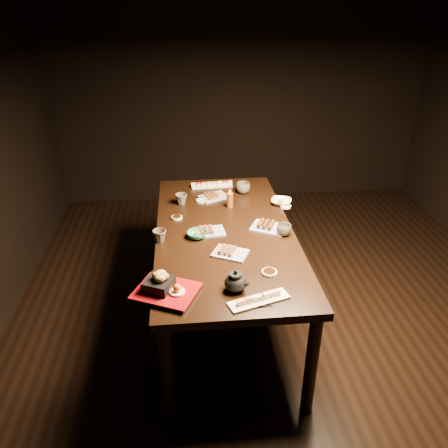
{
  "coord_description": "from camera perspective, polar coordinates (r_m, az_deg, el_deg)",
  "views": [
    {
      "loc": [
        -0.67,
        -2.23,
        2.14
      ],
      "look_at": [
        -0.41,
        0.34,
        0.77
      ],
      "focal_mm": 35.0,
      "sensor_mm": 36.0,
      "label": 1
    }
  ],
  "objects": [
    {
      "name": "ground",
      "position": [
        3.16,
        8.36,
        -15.08
      ],
      "size": [
        5.0,
        5.0,
        0.0
      ],
      "primitive_type": "plane",
      "color": "black",
      "rests_on": "ground"
    },
    {
      "name": "dining_table",
      "position": [
        3.09,
        0.09,
        -6.92
      ],
      "size": [
        1.29,
        1.96,
        0.75
      ],
      "primitive_type": "cube",
      "rotation": [
        0.0,
        0.0,
        -0.24
      ],
      "color": "black",
      "rests_on": "ground"
    },
    {
      "name": "sushi_platter_near",
      "position": [
        2.25,
        4.59,
        -9.63
      ],
      "size": [
        0.33,
        0.18,
        0.04
      ],
      "primitive_type": null,
      "rotation": [
        0.0,
        0.0,
        0.31
      ],
      "color": "white",
      "rests_on": "dining_table"
    },
    {
      "name": "sushi_platter_far",
      "position": [
        3.55,
        -1.61,
        5.24
      ],
      "size": [
        0.33,
        0.11,
        0.04
      ],
      "primitive_type": null,
      "rotation": [
        0.0,
        0.0,
        3.21
      ],
      "color": "white",
      "rests_on": "dining_table"
    },
    {
      "name": "yakitori_plate_center",
      "position": [
        2.85,
        -1.93,
        -0.7
      ],
      "size": [
        0.21,
        0.17,
        0.05
      ],
      "primitive_type": null,
      "rotation": [
        0.0,
        0.0,
        0.11
      ],
      "color": "#828EB6",
      "rests_on": "dining_table"
    },
    {
      "name": "yakitori_plate_right",
      "position": [
        2.62,
        0.82,
        -3.5
      ],
      "size": [
        0.25,
        0.22,
        0.05
      ],
      "primitive_type": null,
      "rotation": [
        0.0,
        0.0,
        -0.46
      ],
      "color": "#828EB6",
      "rests_on": "dining_table"
    },
    {
      "name": "yakitori_plate_left",
      "position": [
        3.34,
        -1.38,
        3.85
      ],
      "size": [
        0.25,
        0.22,
        0.05
      ],
      "primitive_type": null,
      "rotation": [
        0.0,
        0.0,
        0.44
      ],
      "color": "#828EB6",
      "rests_on": "dining_table"
    },
    {
      "name": "tsukune_plate",
      "position": [
        2.91,
        5.9,
        -0.12
      ],
      "size": [
        0.28,
        0.25,
        0.06
      ],
      "primitive_type": null,
      "rotation": [
        0.0,
        0.0,
        -0.47
      ],
      "color": "#828EB6",
      "rests_on": "dining_table"
    },
    {
      "name": "edamame_bowl_green",
      "position": [
        2.8,
        -3.54,
        -1.39
      ],
      "size": [
        0.13,
        0.13,
        0.04
      ],
      "primitive_type": "imported",
      "rotation": [
        0.0,
        0.0,
        -0.01
      ],
      "color": "#2A8057",
      "rests_on": "dining_table"
    },
    {
      "name": "edamame_bowl_cream",
      "position": [
        3.27,
        7.47,
        2.9
      ],
      "size": [
        0.19,
        0.19,
        0.04
      ],
      "primitive_type": "imported",
      "rotation": [
        0.0,
        0.0,
        -0.37
      ],
      "color": "beige",
      "rests_on": "dining_table"
    },
    {
      "name": "tempura_tray",
      "position": [
        2.29,
        -7.6,
        -7.91
      ],
      "size": [
        0.39,
        0.36,
        0.11
      ],
      "primitive_type": null,
      "rotation": [
        0.0,
        0.0,
        -0.44
      ],
      "color": "black",
      "rests_on": "dining_table"
    },
    {
      "name": "teacup_near_left",
      "position": [
        2.77,
        -8.41,
        -1.55
      ],
      "size": [
        0.12,
        0.12,
        0.08
      ],
      "primitive_type": "imported",
      "rotation": [
        0.0,
        0.0,
        -0.59
      ],
      "color": "#4C453A",
      "rests_on": "dining_table"
    },
    {
      "name": "teacup_mid_right",
      "position": [
        2.84,
        7.83,
        -0.76
      ],
      "size": [
        0.1,
        0.1,
        0.07
      ],
      "primitive_type": "imported",
      "rotation": [
        0.0,
        0.0,
        0.08
      ],
      "color": "#4C453A",
      "rests_on": "dining_table"
    },
    {
      "name": "teacup_far_left",
      "position": [
        3.25,
        -5.61,
        3.24
      ],
      "size": [
        0.09,
        0.09,
        0.08
      ],
      "primitive_type": "imported",
      "rotation": [
        0.0,
        0.0,
        0.06
      ],
      "color": "#4C453A",
      "rests_on": "dining_table"
    },
    {
      "name": "teacup_far_right",
      "position": [
        3.43,
        2.52,
        4.73
      ],
      "size": [
        0.13,
        0.13,
        0.08
      ],
      "primitive_type": "imported",
      "rotation": [
        0.0,
        0.0,
        -0.24
      ],
      "color": "#4C453A",
      "rests_on": "dining_table"
    },
    {
      "name": "teapot",
      "position": [
        2.3,
        1.53,
        -7.34
      ],
      "size": [
        0.2,
        0.2,
        0.12
      ],
      "primitive_type": null,
      "rotation": [
        0.0,
        0.0,
        -0.66
      ],
      "color": "black",
      "rests_on": "dining_table"
    },
    {
      "name": "condiment_bottle",
      "position": [
        3.17,
        0.77,
        3.44
      ],
      "size": [
        0.06,
        0.06,
        0.15
      ],
      "primitive_type": "cylinder",
      "rotation": [
        0.0,
        0.0,
        -0.2
      ],
      "color": "brown",
      "rests_on": "dining_table"
    },
    {
      "name": "sauce_dish_west",
      "position": [
        3.06,
        -6.19,
        0.85
      ],
      "size": [
        0.11,
        0.11,
        0.01
      ],
      "primitive_type": "cylinder",
      "rotation": [
        0.0,
        0.0,
        -0.56
      ],
      "color": "white",
      "rests_on": "dining_table"
    },
    {
      "name": "sauce_dish_east",
      "position": [
        3.23,
        8.06,
        2.29
      ],
      "size": [
        0.08,
        0.08,
        0.01
      ],
      "primitive_type": "cylinder",
      "rotation": [
        0.0,
        0.0,
        -0.03
      ],
      "color": "white",
      "rests_on": "dining_table"
    },
    {
      "name": "sauce_dish_se",
      "position": [
        2.47,
        5.95,
        -6.31
      ],
      "size": [
        0.12,
        0.12,
        0.02
      ],
      "primitive_type": "cylinder",
      "rotation": [
        0.0,
        0.0,
        -0.62
      ],
      "color": "white",
      "rests_on": "dining_table"
    },
    {
      "name": "sauce_dish_nw",
      "position": [
        3.29,
        -3.0,
        3.06
      ],
      "size": [
        0.08,
        0.08,
        0.01
      ],
      "primitive_type": "cylinder",
      "rotation": [
        0.0,
        0.0,
        -0.11
      ],
      "color": "white",
      "rests_on": "dining_table"
    },
    {
      "name": "chopsticks_near",
      "position": [
        2.27,
        -5.88,
        -9.96
      ],
      "size": [
        0.16,
        0.16,
        0.01
      ],
      "primitive_type": null,
      "rotation": [
        0.0,
        0.0,
        0.8
      ],
      "color": "black",
      "rests_on": "dining_table"
    },
    {
      "name": "chopsticks_se",
      "position": [
        2.22,
        3.54,
        -10.71
      ],
      "size": [
        0.22,
        0.02,
        0.01
      ],
      "primitive_type": null,
      "rotation": [
        0.0,
        0.0,
        0.0
      ],
      "color": "black",
      "rests_on": "dining_table"
    }
  ]
}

